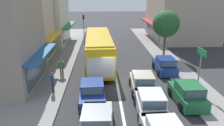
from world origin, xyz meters
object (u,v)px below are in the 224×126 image
(pedestrian_browsing_midblock, at_px, (52,81))
(hatchback_adjacent_lane_trail, at_px, (150,104))
(traffic_light_downstreet, at_px, (84,24))
(city_bus, at_px, (99,48))
(hatchback_queue_gap_filler, at_px, (142,83))
(sedan_behind_bus_mid, at_px, (92,92))
(directional_road_sign, at_px, (201,60))
(parked_hatchback_kerb_second, at_px, (165,66))
(pedestrian_with_handbag_near, at_px, (61,66))
(street_tree_right, at_px, (166,24))
(sedan_behind_bus_near, at_px, (97,124))
(parked_hatchback_kerb_front, at_px, (188,94))

(pedestrian_browsing_midblock, bearing_deg, hatchback_adjacent_lane_trail, -25.29)
(traffic_light_downstreet, bearing_deg, city_bus, -77.96)
(hatchback_adjacent_lane_trail, bearing_deg, hatchback_queue_gap_filler, 88.52)
(sedan_behind_bus_mid, distance_m, directional_road_sign, 8.21)
(sedan_behind_bus_mid, bearing_deg, parked_hatchback_kerb_second, 38.31)
(city_bus, xyz_separation_m, pedestrian_with_handbag_near, (-3.36, -3.44, -0.81))
(city_bus, xyz_separation_m, sedan_behind_bus_mid, (-0.43, -7.96, -1.22))
(hatchback_adjacent_lane_trail, height_order, street_tree_right, street_tree_right)
(directional_road_sign, bearing_deg, sedan_behind_bus_mid, -175.30)
(parked_hatchback_kerb_second, bearing_deg, hatchback_adjacent_lane_trail, -112.35)
(directional_road_sign, distance_m, street_tree_right, 9.91)
(sedan_behind_bus_mid, relative_size, pedestrian_with_handbag_near, 2.61)
(street_tree_right, bearing_deg, hatchback_adjacent_lane_trail, -109.33)
(sedan_behind_bus_near, bearing_deg, pedestrian_browsing_midblock, 123.35)
(parked_hatchback_kerb_front, height_order, pedestrian_browsing_midblock, pedestrian_browsing_midblock)
(pedestrian_browsing_midblock, bearing_deg, traffic_light_downstreet, 86.20)
(parked_hatchback_kerb_front, xyz_separation_m, parked_hatchback_kerb_second, (0.14, 6.09, 0.00))
(parked_hatchback_kerb_front, bearing_deg, sedan_behind_bus_mid, 173.37)
(traffic_light_downstreet, bearing_deg, hatchback_queue_gap_filler, -71.95)
(pedestrian_browsing_midblock, bearing_deg, sedan_behind_bus_mid, -21.76)
(city_bus, relative_size, directional_road_sign, 3.04)
(sedan_behind_bus_near, xyz_separation_m, directional_road_sign, (7.56, 4.60, 2.01))
(city_bus, xyz_separation_m, parked_hatchback_kerb_second, (6.31, -2.63, -1.17))
(city_bus, bearing_deg, traffic_light_downstreet, 102.04)
(parked_hatchback_kerb_second, height_order, pedestrian_with_handbag_near, pedestrian_with_handbag_near)
(hatchback_queue_gap_filler, xyz_separation_m, pedestrian_with_handbag_near, (-6.75, 3.26, 0.36))
(pedestrian_with_handbag_near, bearing_deg, parked_hatchback_kerb_second, 4.80)
(hatchback_queue_gap_filler, bearing_deg, sedan_behind_bus_mid, -161.76)
(hatchback_queue_gap_filler, bearing_deg, parked_hatchback_kerb_second, 54.30)
(city_bus, bearing_deg, directional_road_sign, -44.24)
(city_bus, xyz_separation_m, directional_road_sign, (7.50, -7.31, 0.80))
(sedan_behind_bus_mid, height_order, street_tree_right, street_tree_right)
(hatchback_queue_gap_filler, xyz_separation_m, directional_road_sign, (4.11, -0.61, 1.97))
(sedan_behind_bus_near, bearing_deg, traffic_light_downstreet, 95.62)
(sedan_behind_bus_near, xyz_separation_m, sedan_behind_bus_mid, (-0.37, 3.95, 0.00))
(hatchback_queue_gap_filler, distance_m, pedestrian_with_handbag_near, 7.50)
(hatchback_adjacent_lane_trail, distance_m, traffic_light_downstreet, 21.54)
(sedan_behind_bus_mid, bearing_deg, street_tree_right, 52.27)
(street_tree_right, xyz_separation_m, pedestrian_with_handbag_near, (-11.04, -5.97, -2.86))
(hatchback_adjacent_lane_trail, xyz_separation_m, pedestrian_with_handbag_near, (-6.67, 6.50, 0.36))
(hatchback_adjacent_lane_trail, xyz_separation_m, parked_hatchback_kerb_front, (2.87, 1.22, 0.00))
(hatchback_adjacent_lane_trail, distance_m, pedestrian_browsing_midblock, 7.49)
(traffic_light_downstreet, xyz_separation_m, directional_road_sign, (9.79, -18.05, -0.18))
(hatchback_queue_gap_filler, height_order, street_tree_right, street_tree_right)
(parked_hatchback_kerb_front, xyz_separation_m, traffic_light_downstreet, (-8.47, 19.47, 2.15))
(parked_hatchback_kerb_second, distance_m, street_tree_right, 6.23)
(pedestrian_with_handbag_near, bearing_deg, traffic_light_downstreet, 85.69)
(parked_hatchback_kerb_front, relative_size, pedestrian_browsing_midblock, 2.28)
(pedestrian_browsing_midblock, bearing_deg, sedan_behind_bus_near, -56.65)
(city_bus, distance_m, pedestrian_with_handbag_near, 4.88)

